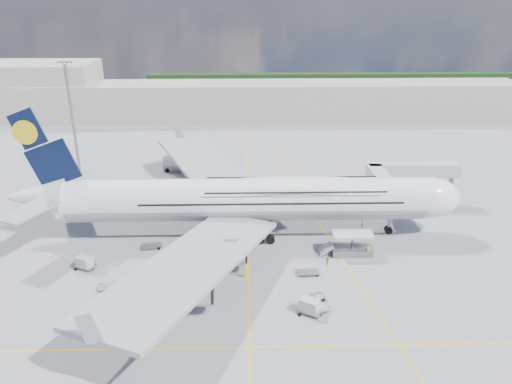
{
  "coord_description": "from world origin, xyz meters",
  "views": [
    {
      "loc": [
        -0.34,
        -68.75,
        40.17
      ],
      "look_at": [
        1.47,
        8.0,
        8.94
      ],
      "focal_mm": 35.0,
      "sensor_mm": 36.0,
      "label": 1
    }
  ],
  "objects_px": {
    "crew_nose": "(362,224)",
    "dolly_row_a": "(84,262)",
    "cone_nose": "(422,213)",
    "cone_wing_left_inner": "(199,192)",
    "light_mast": "(72,116)",
    "jet_bridge": "(401,175)",
    "airliner": "(249,199)",
    "catering_truck_outer": "(177,164)",
    "crew_tug": "(245,273)",
    "cone_wing_right_inner": "(162,302)",
    "dolly_row_b": "(108,286)",
    "cone_wing_left_outer": "(183,172)",
    "service_van": "(320,301)",
    "cone_tail": "(52,256)",
    "crew_wing": "(180,269)",
    "crew_van": "(368,251)",
    "dolly_back": "(151,246)",
    "cargo_loader": "(351,246)",
    "crew_loader": "(328,261)",
    "baggage_tug": "(158,313)",
    "cone_wing_right_outer": "(121,321)",
    "dolly_row_c": "(189,283)",
    "dolly_nose_far": "(309,306)",
    "dolly_nose_near": "(308,272)",
    "catering_truck_inner": "(212,174)"
  },
  "relations": [
    {
      "from": "crew_nose",
      "to": "dolly_row_a",
      "type": "bearing_deg",
      "value": 140.91
    },
    {
      "from": "cone_nose",
      "to": "cone_wing_left_inner",
      "type": "height_order",
      "value": "cone_wing_left_inner"
    },
    {
      "from": "light_mast",
      "to": "jet_bridge",
      "type": "bearing_deg",
      "value": -19.02
    },
    {
      "from": "crew_nose",
      "to": "cone_wing_left_inner",
      "type": "distance_m",
      "value": 35.36
    },
    {
      "from": "airliner",
      "to": "catering_truck_outer",
      "type": "xyz_separation_m",
      "value": [
        -16.85,
        33.85,
        -5.12
      ]
    },
    {
      "from": "crew_tug",
      "to": "cone_wing_right_inner",
      "type": "relative_size",
      "value": 3.67
    },
    {
      "from": "dolly_row_b",
      "to": "cone_wing_left_outer",
      "type": "bearing_deg",
      "value": 64.14
    },
    {
      "from": "jet_bridge",
      "to": "catering_truck_outer",
      "type": "relative_size",
      "value": 2.92
    },
    {
      "from": "service_van",
      "to": "cone_tail",
      "type": "relative_size",
      "value": 8.14
    },
    {
      "from": "airliner",
      "to": "crew_nose",
      "type": "xyz_separation_m",
      "value": [
        20.57,
        2.21,
        -6.02
      ]
    },
    {
      "from": "crew_wing",
      "to": "crew_van",
      "type": "bearing_deg",
      "value": -58.93
    },
    {
      "from": "dolly_back",
      "to": "dolly_row_a",
      "type": "bearing_deg",
      "value": -156.15
    },
    {
      "from": "crew_van",
      "to": "cone_wing_left_inner",
      "type": "bearing_deg",
      "value": 24.24
    },
    {
      "from": "crew_wing",
      "to": "cone_wing_left_outer",
      "type": "bearing_deg",
      "value": 27.83
    },
    {
      "from": "crew_tug",
      "to": "cone_wing_left_inner",
      "type": "relative_size",
      "value": 2.82
    },
    {
      "from": "service_van",
      "to": "cone_nose",
      "type": "xyz_separation_m",
      "value": [
        23.82,
        29.17,
        -0.38
      ]
    },
    {
      "from": "cone_wing_left_inner",
      "to": "cone_wing_right_inner",
      "type": "xyz_separation_m",
      "value": [
        -1.83,
        -39.88,
        -0.07
      ]
    },
    {
      "from": "cargo_loader",
      "to": "dolly_row_b",
      "type": "bearing_deg",
      "value": -165.59
    },
    {
      "from": "catering_truck_outer",
      "to": "cone_wing_right_inner",
      "type": "relative_size",
      "value": 13.49
    },
    {
      "from": "jet_bridge",
      "to": "cone_wing_right_inner",
      "type": "height_order",
      "value": "jet_bridge"
    },
    {
      "from": "jet_bridge",
      "to": "dolly_back",
      "type": "bearing_deg",
      "value": -161.4
    },
    {
      "from": "crew_wing",
      "to": "crew_loader",
      "type": "bearing_deg",
      "value": -63.05
    },
    {
      "from": "service_van",
      "to": "cone_wing_right_inner",
      "type": "distance_m",
      "value": 21.76
    },
    {
      "from": "cone_wing_left_inner",
      "to": "baggage_tug",
      "type": "bearing_deg",
      "value": -92.43
    },
    {
      "from": "cone_nose",
      "to": "cone_wing_left_inner",
      "type": "relative_size",
      "value": 0.78
    },
    {
      "from": "airliner",
      "to": "cone_wing_right_inner",
      "type": "xyz_separation_m",
      "value": [
        -12.2,
        -20.57,
        -6.64
      ]
    },
    {
      "from": "cone_nose",
      "to": "cone_wing_right_outer",
      "type": "height_order",
      "value": "cone_wing_right_outer"
    },
    {
      "from": "cargo_loader",
      "to": "dolly_row_a",
      "type": "relative_size",
      "value": 2.36
    },
    {
      "from": "cone_wing_right_outer",
      "to": "dolly_row_b",
      "type": "bearing_deg",
      "value": 113.84
    },
    {
      "from": "cone_tail",
      "to": "crew_van",
      "type": "bearing_deg",
      "value": -1.05
    },
    {
      "from": "crew_tug",
      "to": "cone_wing_right_outer",
      "type": "height_order",
      "value": "crew_tug"
    },
    {
      "from": "crew_van",
      "to": "cone_nose",
      "type": "height_order",
      "value": "crew_van"
    },
    {
      "from": "cone_wing_left_outer",
      "to": "crew_wing",
      "type": "bearing_deg",
      "value": -84.21
    },
    {
      "from": "crew_loader",
      "to": "crew_tug",
      "type": "height_order",
      "value": "crew_tug"
    },
    {
      "from": "dolly_row_a",
      "to": "crew_van",
      "type": "distance_m",
      "value": 44.75
    },
    {
      "from": "dolly_row_c",
      "to": "light_mast",
      "type": "bearing_deg",
      "value": 134.2
    },
    {
      "from": "jet_bridge",
      "to": "cone_tail",
      "type": "height_order",
      "value": "jet_bridge"
    },
    {
      "from": "dolly_nose_far",
      "to": "cone_wing_right_outer",
      "type": "relative_size",
      "value": 7.63
    },
    {
      "from": "light_mast",
      "to": "cone_tail",
      "type": "distance_m",
      "value": 45.04
    },
    {
      "from": "light_mast",
      "to": "dolly_nose_near",
      "type": "bearing_deg",
      "value": -44.59
    },
    {
      "from": "airliner",
      "to": "cone_wing_right_outer",
      "type": "distance_m",
      "value": 30.72
    },
    {
      "from": "crew_wing",
      "to": "cone_tail",
      "type": "xyz_separation_m",
      "value": [
        -21.31,
        5.67,
        -0.68
      ]
    },
    {
      "from": "cargo_loader",
      "to": "dolly_back",
      "type": "relative_size",
      "value": 2.39
    },
    {
      "from": "crew_nose",
      "to": "crew_wing",
      "type": "relative_size",
      "value": 0.9
    },
    {
      "from": "crew_tug",
      "to": "cone_tail",
      "type": "height_order",
      "value": "crew_tug"
    },
    {
      "from": "crew_tug",
      "to": "light_mast",
      "type": "bearing_deg",
      "value": 105.62
    },
    {
      "from": "dolly_row_a",
      "to": "crew_tug",
      "type": "distance_m",
      "value": 25.06
    },
    {
      "from": "crew_nose",
      "to": "cone_wing_left_outer",
      "type": "bearing_deg",
      "value": 85.35
    },
    {
      "from": "dolly_nose_far",
      "to": "dolly_row_c",
      "type": "bearing_deg",
      "value": -171.99
    },
    {
      "from": "catering_truck_inner",
      "to": "cone_wing_right_outer",
      "type": "bearing_deg",
      "value": -128.73
    }
  ]
}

